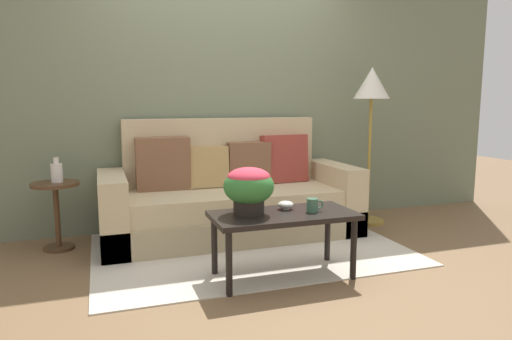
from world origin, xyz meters
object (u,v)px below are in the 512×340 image
floor_lamp (371,96)px  table_vase (57,172)px  couch (229,199)px  side_table (56,203)px  snack_bowl (286,205)px  coffee_table (283,220)px  potted_plant (249,186)px  coffee_mug (313,205)px

floor_lamp → table_vase: floor_lamp is taller
couch → table_vase: couch is taller
side_table → snack_bowl: (1.60, -1.08, 0.10)m
floor_lamp → snack_bowl: size_ratio=13.68×
table_vase → snack_bowl: bearing=-34.5°
coffee_table → snack_bowl: 0.14m
coffee_table → side_table: side_table is taller
couch → side_table: (-1.47, 0.05, 0.05)m
floor_lamp → snack_bowl: (-1.32, -1.00, -0.78)m
coffee_table → side_table: bearing=142.6°
potted_plant → coffee_mug: (0.44, -0.08, -0.15)m
coffee_table → floor_lamp: 1.96m
couch → table_vase: bearing=178.0°
snack_bowl → table_vase: (-1.58, 1.09, 0.16)m
potted_plant → table_vase: bearing=138.6°
coffee_table → snack_bowl: bearing=59.9°
couch → snack_bowl: couch is taller
coffee_table → table_vase: size_ratio=4.83×
potted_plant → snack_bowl: 0.34m
couch → table_vase: size_ratio=11.09×
coffee_table → snack_bowl: (0.06, 0.09, 0.09)m
coffee_table → table_vase: bearing=142.2°
side_table → potted_plant: bearing=-40.9°
potted_plant → snack_bowl: (0.29, 0.05, -0.16)m
side_table → floor_lamp: size_ratio=0.36×
side_table → coffee_mug: side_table is taller
floor_lamp → coffee_table: bearing=-141.4°
couch → side_table: size_ratio=4.03×
table_vase → coffee_mug: bearing=-35.1°
side_table → table_vase: size_ratio=2.75×
potted_plant → coffee_table: bearing=-10.8°
coffee_table → couch: bearing=93.8°
coffee_mug → table_vase: bearing=144.9°
couch → potted_plant: couch is taller
side_table → coffee_table: bearing=-37.4°
coffee_table → snack_bowl: size_ratio=8.77×
couch → table_vase: 1.48m
couch → floor_lamp: size_ratio=1.47×
potted_plant → table_vase: size_ratio=1.67×
coffee_table → side_table: (-1.54, 1.18, -0.02)m
couch → table_vase: (-1.45, 0.05, 0.31)m
side_table → potted_plant: (1.30, -1.13, 0.26)m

